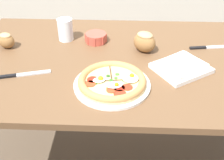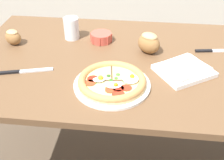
{
  "view_description": "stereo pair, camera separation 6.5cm",
  "coord_description": "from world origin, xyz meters",
  "px_view_note": "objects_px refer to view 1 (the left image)",
  "views": [
    {
      "loc": [
        -0.03,
        -1.14,
        1.44
      ],
      "look_at": [
        -0.07,
        -0.22,
        0.79
      ],
      "focal_mm": 45.0,
      "sensor_mm": 36.0,
      "label": 1
    },
    {
      "loc": [
        0.03,
        -1.14,
        1.44
      ],
      "look_at": [
        -0.07,
        -0.22,
        0.79
      ],
      "focal_mm": 45.0,
      "sensor_mm": 36.0,
      "label": 2
    }
  ],
  "objects_px": {
    "dining_table": "(129,75)",
    "knife_spare": "(20,75)",
    "bread_piece_mid": "(6,40)",
    "pizza": "(112,82)",
    "knife_main": "(208,47)",
    "water_glass": "(66,31)",
    "ramekin_bowl": "(96,37)",
    "bread_piece_far": "(145,42)",
    "napkin_folded": "(181,67)"
  },
  "relations": [
    {
      "from": "bread_piece_mid",
      "to": "napkin_folded",
      "type": "bearing_deg",
      "value": -11.51
    },
    {
      "from": "napkin_folded",
      "to": "knife_main",
      "type": "height_order",
      "value": "napkin_folded"
    },
    {
      "from": "bread_piece_mid",
      "to": "knife_main",
      "type": "bearing_deg",
      "value": 2.14
    },
    {
      "from": "bread_piece_mid",
      "to": "knife_spare",
      "type": "bearing_deg",
      "value": -60.01
    },
    {
      "from": "bread_piece_mid",
      "to": "pizza",
      "type": "bearing_deg",
      "value": -29.37
    },
    {
      "from": "knife_main",
      "to": "water_glass",
      "type": "relative_size",
      "value": 1.77
    },
    {
      "from": "bread_piece_far",
      "to": "water_glass",
      "type": "bearing_deg",
      "value": 164.94
    },
    {
      "from": "knife_spare",
      "to": "ramekin_bowl",
      "type": "bearing_deg",
      "value": 32.15
    },
    {
      "from": "pizza",
      "to": "bread_piece_mid",
      "type": "height_order",
      "value": "bread_piece_mid"
    },
    {
      "from": "knife_spare",
      "to": "water_glass",
      "type": "distance_m",
      "value": 0.38
    },
    {
      "from": "pizza",
      "to": "knife_spare",
      "type": "height_order",
      "value": "pizza"
    },
    {
      "from": "pizza",
      "to": "ramekin_bowl",
      "type": "height_order",
      "value": "pizza"
    },
    {
      "from": "ramekin_bowl",
      "to": "bread_piece_far",
      "type": "bearing_deg",
      "value": -20.02
    },
    {
      "from": "dining_table",
      "to": "water_glass",
      "type": "bearing_deg",
      "value": 150.65
    },
    {
      "from": "bread_piece_mid",
      "to": "bread_piece_far",
      "type": "distance_m",
      "value": 0.69
    },
    {
      "from": "pizza",
      "to": "dining_table",
      "type": "bearing_deg",
      "value": 71.42
    },
    {
      "from": "pizza",
      "to": "ramekin_bowl",
      "type": "bearing_deg",
      "value": 104.63
    },
    {
      "from": "napkin_folded",
      "to": "water_glass",
      "type": "relative_size",
      "value": 2.54
    },
    {
      "from": "dining_table",
      "to": "bread_piece_mid",
      "type": "relative_size",
      "value": 15.08
    },
    {
      "from": "ramekin_bowl",
      "to": "bread_piece_far",
      "type": "relative_size",
      "value": 0.82
    },
    {
      "from": "dining_table",
      "to": "pizza",
      "type": "xyz_separation_m",
      "value": [
        -0.07,
        -0.22,
        0.11
      ]
    },
    {
      "from": "bread_piece_far",
      "to": "knife_spare",
      "type": "bearing_deg",
      "value": -156.36
    },
    {
      "from": "pizza",
      "to": "water_glass",
      "type": "xyz_separation_m",
      "value": [
        -0.26,
        0.41,
        0.03
      ]
    },
    {
      "from": "dining_table",
      "to": "knife_main",
      "type": "xyz_separation_m",
      "value": [
        0.4,
        0.12,
        0.09
      ]
    },
    {
      "from": "napkin_folded",
      "to": "bread_piece_far",
      "type": "relative_size",
      "value": 2.05
    },
    {
      "from": "ramekin_bowl",
      "to": "bread_piece_far",
      "type": "xyz_separation_m",
      "value": [
        0.25,
        -0.09,
        0.03
      ]
    },
    {
      "from": "pizza",
      "to": "knife_spare",
      "type": "relative_size",
      "value": 1.28
    },
    {
      "from": "bread_piece_far",
      "to": "knife_spare",
      "type": "xyz_separation_m",
      "value": [
        -0.55,
        -0.24,
        -0.05
      ]
    },
    {
      "from": "dining_table",
      "to": "bread_piece_mid",
      "type": "distance_m",
      "value": 0.64
    },
    {
      "from": "dining_table",
      "to": "water_glass",
      "type": "height_order",
      "value": "water_glass"
    },
    {
      "from": "napkin_folded",
      "to": "water_glass",
      "type": "xyz_separation_m",
      "value": [
        -0.56,
        0.27,
        0.03
      ]
    },
    {
      "from": "dining_table",
      "to": "ramekin_bowl",
      "type": "height_order",
      "value": "ramekin_bowl"
    },
    {
      "from": "ramekin_bowl",
      "to": "bread_piece_mid",
      "type": "xyz_separation_m",
      "value": [
        -0.44,
        -0.08,
        0.02
      ]
    },
    {
      "from": "bread_piece_far",
      "to": "water_glass",
      "type": "height_order",
      "value": "water_glass"
    },
    {
      "from": "ramekin_bowl",
      "to": "water_glass",
      "type": "relative_size",
      "value": 1.02
    },
    {
      "from": "bread_piece_mid",
      "to": "knife_spare",
      "type": "height_order",
      "value": "bread_piece_mid"
    },
    {
      "from": "napkin_folded",
      "to": "dining_table",
      "type": "bearing_deg",
      "value": 159.53
    },
    {
      "from": "ramekin_bowl",
      "to": "water_glass",
      "type": "distance_m",
      "value": 0.16
    },
    {
      "from": "dining_table",
      "to": "knife_spare",
      "type": "distance_m",
      "value": 0.51
    },
    {
      "from": "pizza",
      "to": "water_glass",
      "type": "height_order",
      "value": "water_glass"
    },
    {
      "from": "knife_spare",
      "to": "bread_piece_far",
      "type": "bearing_deg",
      "value": 8.14
    },
    {
      "from": "dining_table",
      "to": "pizza",
      "type": "relative_size",
      "value": 4.97
    },
    {
      "from": "pizza",
      "to": "bread_piece_mid",
      "type": "distance_m",
      "value": 0.62
    },
    {
      "from": "ramekin_bowl",
      "to": "napkin_folded",
      "type": "bearing_deg",
      "value": -32.22
    },
    {
      "from": "dining_table",
      "to": "pizza",
      "type": "bearing_deg",
      "value": -108.58
    },
    {
      "from": "knife_main",
      "to": "knife_spare",
      "type": "relative_size",
      "value": 0.81
    },
    {
      "from": "ramekin_bowl",
      "to": "bread_piece_far",
      "type": "height_order",
      "value": "bread_piece_far"
    },
    {
      "from": "bread_piece_far",
      "to": "knife_spare",
      "type": "height_order",
      "value": "bread_piece_far"
    },
    {
      "from": "dining_table",
      "to": "knife_spare",
      "type": "relative_size",
      "value": 6.34
    },
    {
      "from": "ramekin_bowl",
      "to": "water_glass",
      "type": "bearing_deg",
      "value": 173.0
    }
  ]
}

